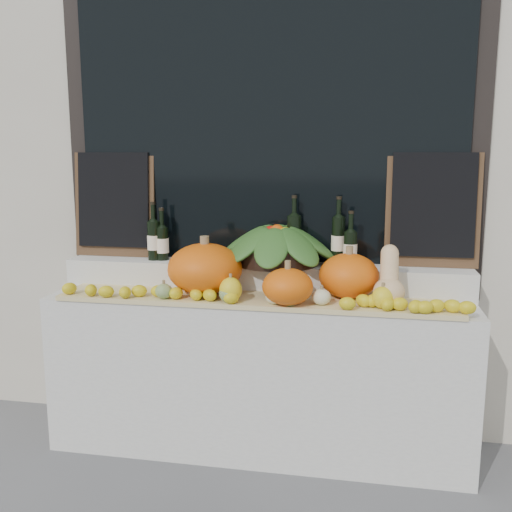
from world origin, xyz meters
TOP-DOWN VIEW (x-y plane):
  - storefront_facade at (0.00, 2.25)m, footprint 7.00×0.94m
  - display_sill at (0.00, 1.52)m, footprint 2.30×0.55m
  - rear_tier at (0.00, 1.68)m, footprint 2.30×0.25m
  - straw_bedding at (0.00, 1.40)m, footprint 2.10×0.32m
  - pumpkin_left at (-0.28, 1.45)m, footprint 0.47×0.47m
  - pumpkin_right at (0.49, 1.50)m, footprint 0.39×0.39m
  - pumpkin_center at (0.19, 1.30)m, footprint 0.33×0.33m
  - butternut_squash at (0.69, 1.39)m, footprint 0.16×0.21m
  - decorative_gourds at (0.11, 1.30)m, footprint 1.22×0.14m
  - lemon_heap at (0.00, 1.29)m, footprint 2.20×0.16m
  - produce_bowl at (0.08, 1.66)m, footprint 0.70×0.70m
  - wine_bottle_far_left at (-0.64, 1.66)m, footprint 0.08×0.08m
  - wine_bottle_near_left at (-0.60, 1.66)m, footprint 0.08×0.08m
  - wine_bottle_tall at (0.17, 1.69)m, footprint 0.08×0.08m
  - wine_bottle_near_right at (0.42, 1.70)m, footprint 0.08×0.08m
  - wine_bottle_far_right at (0.49, 1.64)m, footprint 0.08×0.08m
  - chalkboard_left at (-0.92, 1.74)m, footprint 0.50×0.08m
  - chalkboard_right at (0.92, 1.74)m, footprint 0.50×0.08m

SIDE VIEW (x-z plane):
  - display_sill at x=0.00m, z-range 0.00..0.88m
  - straw_bedding at x=0.00m, z-range 0.88..0.90m
  - lemon_heap at x=0.00m, z-range 0.91..0.97m
  - decorative_gourds at x=0.11m, z-range 0.88..1.03m
  - rear_tier at x=0.00m, z-range 0.88..1.04m
  - pumpkin_center at x=0.19m, z-range 0.91..1.09m
  - pumpkin_right at x=0.49m, z-range 0.91..1.14m
  - butternut_squash at x=0.69m, z-range 0.88..1.17m
  - pumpkin_left at x=-0.28m, z-range 0.90..1.18m
  - wine_bottle_near_left at x=-0.60m, z-range 0.99..1.29m
  - wine_bottle_far_right at x=0.49m, z-range 0.99..1.30m
  - produce_bowl at x=0.08m, z-range 1.03..1.27m
  - wine_bottle_far_left at x=-0.64m, z-range 0.99..1.33m
  - wine_bottle_near_right at x=0.42m, z-range 0.99..1.37m
  - wine_bottle_tall at x=0.17m, z-range 0.99..1.37m
  - chalkboard_left at x=-0.92m, z-range 1.05..1.67m
  - chalkboard_right at x=0.92m, z-range 1.05..1.67m
  - storefront_facade at x=0.00m, z-range 0.00..4.50m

